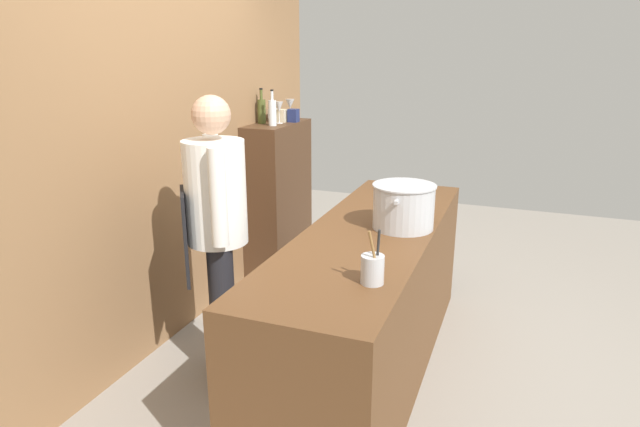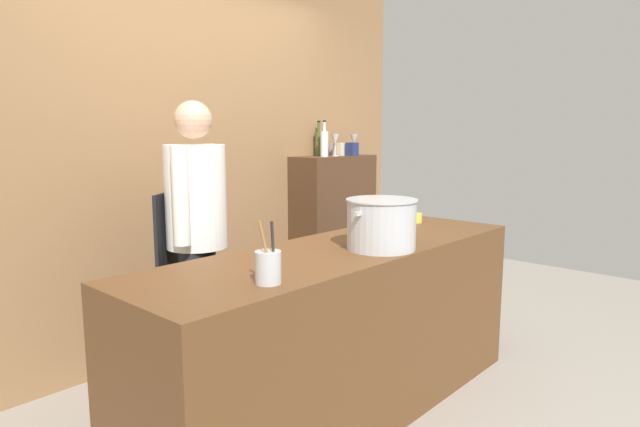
{
  "view_description": "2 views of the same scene",
  "coord_description": "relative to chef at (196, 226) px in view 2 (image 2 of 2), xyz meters",
  "views": [
    {
      "loc": [
        -2.85,
        -0.78,
        1.9
      ],
      "look_at": [
        0.01,
        0.31,
        0.96
      ],
      "focal_mm": 30.67,
      "sensor_mm": 36.0,
      "label": 1
    },
    {
      "loc": [
        -2.08,
        -1.74,
        1.49
      ],
      "look_at": [
        0.29,
        0.41,
        1.0
      ],
      "focal_mm": 30.25,
      "sensor_mm": 36.0,
      "label": 2
    }
  ],
  "objects": [
    {
      "name": "wine_bottle_clear",
      "position": [
        1.48,
        0.35,
        0.44
      ],
      "size": [
        0.06,
        0.06,
        0.29
      ],
      "color": "silver",
      "rests_on": "bar_cabinet"
    },
    {
      "name": "brick_back_panel",
      "position": [
        0.33,
        0.6,
        0.54
      ],
      "size": [
        4.4,
        0.1,
        3.0
      ],
      "primitive_type": "cube",
      "color": "olive",
      "rests_on": "ground_plane"
    },
    {
      "name": "wine_glass_wide",
      "position": [
        1.89,
        0.37,
        0.46
      ],
      "size": [
        0.08,
        0.08,
        0.18
      ],
      "color": "silver",
      "rests_on": "bar_cabinet"
    },
    {
      "name": "wine_glass_short",
      "position": [
        1.62,
        0.35,
        0.45
      ],
      "size": [
        0.07,
        0.07,
        0.18
      ],
      "color": "silver",
      "rests_on": "bar_cabinet"
    },
    {
      "name": "chef",
      "position": [
        0.0,
        0.0,
        0.0
      ],
      "size": [
        0.46,
        0.41,
        1.66
      ],
      "rotation": [
        0.0,
        0.0,
        3.76
      ],
      "color": "black",
      "rests_on": "ground_plane"
    },
    {
      "name": "stockpot_large",
      "position": [
        0.45,
        -0.96,
        0.06
      ],
      "size": [
        0.42,
        0.36,
        0.26
      ],
      "color": "#B7BABF",
      "rests_on": "prep_counter"
    },
    {
      "name": "bar_cabinet",
      "position": [
        1.64,
        0.39,
        -0.32
      ],
      "size": [
        0.76,
        0.32,
        1.29
      ],
      "primitive_type": "cube",
      "color": "#472D1C",
      "rests_on": "ground_plane"
    },
    {
      "name": "ground_plane",
      "position": [
        0.33,
        -0.8,
        -0.96
      ],
      "size": [
        8.0,
        8.0,
        0.0
      ],
      "primitive_type": "plane",
      "color": "gray"
    },
    {
      "name": "spice_tin_cream",
      "position": [
        1.71,
        0.38,
        0.38
      ],
      "size": [
        0.08,
        0.08,
        0.11
      ],
      "primitive_type": "cube",
      "color": "beige",
      "rests_on": "bar_cabinet"
    },
    {
      "name": "butter_jar",
      "position": [
        1.25,
        -0.65,
        -0.03
      ],
      "size": [
        0.09,
        0.09,
        0.06
      ],
      "primitive_type": "cylinder",
      "color": "yellow",
      "rests_on": "prep_counter"
    },
    {
      "name": "spice_tin_silver",
      "position": [
        1.76,
        0.46,
        0.38
      ],
      "size": [
        0.08,
        0.08,
        0.1
      ],
      "primitive_type": "cube",
      "color": "#B2B2B7",
      "rests_on": "bar_cabinet"
    },
    {
      "name": "utensil_crock",
      "position": [
        -0.37,
        -1.01,
        0.0
      ],
      "size": [
        0.1,
        0.1,
        0.25
      ],
      "color": "#B7BABF",
      "rests_on": "prep_counter"
    },
    {
      "name": "spice_tin_navy",
      "position": [
        1.75,
        0.28,
        0.38
      ],
      "size": [
        0.08,
        0.08,
        0.11
      ],
      "primitive_type": "cube",
      "color": "navy",
      "rests_on": "bar_cabinet"
    },
    {
      "name": "wine_bottle_olive",
      "position": [
        1.57,
        0.49,
        0.43
      ],
      "size": [
        0.07,
        0.07,
        0.29
      ],
      "color": "#475123",
      "rests_on": "bar_cabinet"
    },
    {
      "name": "prep_counter",
      "position": [
        0.33,
        -0.8,
        -0.51
      ],
      "size": [
        2.38,
        0.7,
        0.9
      ],
      "primitive_type": "cube",
      "color": "brown",
      "rests_on": "ground_plane"
    }
  ]
}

